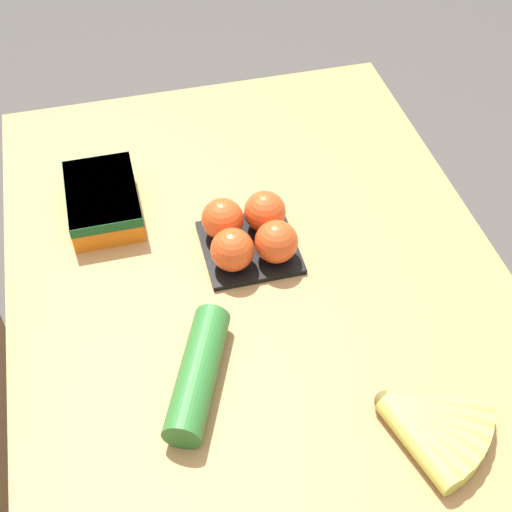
% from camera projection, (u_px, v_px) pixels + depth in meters
% --- Properties ---
extents(ground_plane, '(12.00, 12.00, 0.00)m').
position_uv_depth(ground_plane, '(256.00, 474.00, 1.72)').
color(ground_plane, '#4C4742').
extents(dining_table, '(1.08, 0.80, 0.75)m').
position_uv_depth(dining_table, '(256.00, 314.00, 1.26)').
color(dining_table, '#B27F4C').
rests_on(dining_table, ground_plane).
extents(banana_bunch, '(0.16, 0.16, 0.03)m').
position_uv_depth(banana_bunch, '(430.00, 425.00, 0.96)').
color(banana_bunch, brown).
rests_on(banana_bunch, dining_table).
extents(tomato_pack, '(0.16, 0.16, 0.08)m').
position_uv_depth(tomato_pack, '(249.00, 233.00, 1.17)').
color(tomato_pack, black).
rests_on(tomato_pack, dining_table).
extents(carrot_bag, '(0.18, 0.12, 0.06)m').
position_uv_depth(carrot_bag, '(103.00, 199.00, 1.24)').
color(carrot_bag, orange).
rests_on(carrot_bag, dining_table).
extents(cucumber_near, '(0.21, 0.13, 0.05)m').
position_uv_depth(cucumber_near, '(198.00, 373.00, 1.00)').
color(cucumber_near, '#2D702D').
rests_on(cucumber_near, dining_table).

